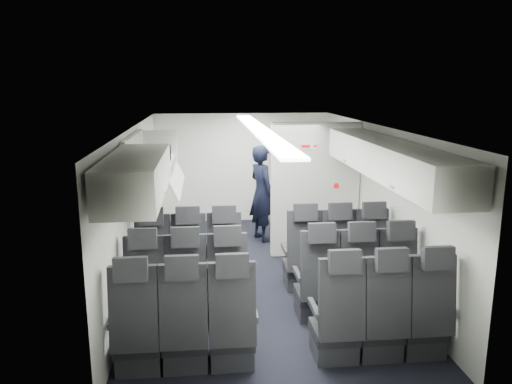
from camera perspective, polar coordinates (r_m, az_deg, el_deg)
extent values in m
cube|color=black|center=(7.34, 0.33, -9.52)|extent=(3.40, 6.00, 0.01)
cube|color=white|center=(6.83, 0.35, 7.50)|extent=(3.40, 6.00, 0.01)
cube|color=silver|center=(9.93, -1.56, 2.78)|extent=(3.40, 0.01, 2.15)
cube|color=silver|center=(4.18, 4.93, -11.03)|extent=(3.40, 0.01, 2.15)
cube|color=silver|center=(7.03, -13.57, -1.60)|extent=(0.01, 6.00, 2.15)
cube|color=silver|center=(7.38, 13.57, -0.94)|extent=(0.01, 6.00, 2.15)
cube|color=white|center=(6.83, 0.35, 7.16)|extent=(0.25, 5.52, 0.03)
cube|color=#242428|center=(6.81, -11.35, -9.06)|extent=(0.44, 0.46, 0.12)
cube|color=#2D2D33|center=(6.87, -11.30, -10.30)|extent=(0.42, 0.42, 0.22)
cube|color=#242428|center=(6.45, -11.70, -6.05)|extent=(0.44, 0.20, 0.80)
cube|color=#242428|center=(6.29, -11.90, -2.74)|extent=(0.30, 0.12, 0.23)
cube|color=#2D2D33|center=(6.71, -13.36, -6.94)|extent=(0.05, 0.40, 0.06)
cube|color=#2D2D33|center=(6.67, -9.58, -6.90)|extent=(0.05, 0.40, 0.06)
cube|color=#242428|center=(6.78, -7.52, -9.02)|extent=(0.44, 0.46, 0.12)
cube|color=#2D2D33|center=(6.84, -7.48, -10.26)|extent=(0.42, 0.42, 0.22)
cube|color=#242428|center=(6.42, -7.68, -5.99)|extent=(0.44, 0.20, 0.80)
cube|color=#242428|center=(6.26, -7.80, -2.66)|extent=(0.30, 0.12, 0.23)
cube|color=#2D2D33|center=(6.67, -9.50, -6.90)|extent=(0.05, 0.40, 0.06)
cube|color=#2D2D33|center=(6.65, -5.69, -6.83)|extent=(0.05, 0.40, 0.06)
cube|color=#242428|center=(6.78, -3.67, -8.93)|extent=(0.44, 0.46, 0.12)
cube|color=#2D2D33|center=(6.84, -3.65, -10.18)|extent=(0.42, 0.42, 0.22)
cube|color=#242428|center=(6.42, -3.65, -5.90)|extent=(0.44, 0.20, 0.80)
cube|color=#242428|center=(6.26, -3.68, -2.57)|extent=(0.30, 0.12, 0.23)
cube|color=#2D2D33|center=(6.65, -5.60, -6.82)|extent=(0.05, 0.40, 0.06)
cube|color=#2D2D33|center=(6.67, -1.79, -6.72)|extent=(0.05, 0.40, 0.06)
cube|color=#242428|center=(6.90, 5.09, -8.59)|extent=(0.44, 0.46, 0.12)
cube|color=#2D2D33|center=(6.95, 5.07, -9.82)|extent=(0.42, 0.42, 0.22)
cube|color=#242428|center=(6.54, 5.54, -5.59)|extent=(0.44, 0.20, 0.80)
cube|color=#242428|center=(6.38, 5.70, -2.31)|extent=(0.30, 0.12, 0.23)
cube|color=#2D2D33|center=(6.74, 3.34, -6.54)|extent=(0.05, 0.40, 0.06)
cube|color=#2D2D33|center=(6.82, 7.01, -6.38)|extent=(0.05, 0.40, 0.06)
cube|color=#242428|center=(6.99, 8.75, -8.38)|extent=(0.44, 0.46, 0.12)
cube|color=#2D2D33|center=(7.05, 8.71, -9.60)|extent=(0.42, 0.42, 0.22)
cube|color=#242428|center=(6.64, 9.36, -5.42)|extent=(0.44, 0.20, 0.80)
cube|color=#242428|center=(6.49, 9.60, -2.18)|extent=(0.30, 0.12, 0.23)
cube|color=#2D2D33|center=(6.82, 7.10, -6.38)|extent=(0.05, 0.40, 0.06)
cube|color=#2D2D33|center=(6.93, 10.66, -6.19)|extent=(0.05, 0.40, 0.06)
cube|color=#242428|center=(7.12, 12.30, -8.16)|extent=(0.44, 0.46, 0.12)
cube|color=#2D2D33|center=(7.17, 12.24, -9.35)|extent=(0.42, 0.42, 0.22)
cube|color=#242428|center=(6.77, 13.05, -5.23)|extent=(0.44, 0.20, 0.80)
cube|color=#242428|center=(6.62, 13.36, -2.05)|extent=(0.30, 0.12, 0.23)
cube|color=#2D2D33|center=(6.93, 10.74, -6.19)|extent=(0.05, 0.40, 0.06)
cube|color=#2D2D33|center=(7.07, 14.18, -5.99)|extent=(0.05, 0.40, 0.06)
cube|color=#242428|center=(5.99, -12.14, -12.20)|extent=(0.44, 0.46, 0.12)
cube|color=#2D2D33|center=(6.05, -12.07, -13.58)|extent=(0.42, 0.42, 0.22)
cube|color=#242428|center=(5.61, -12.59, -8.95)|extent=(0.44, 0.20, 0.80)
cube|color=#242428|center=(5.43, -12.84, -5.20)|extent=(0.30, 0.12, 0.23)
cube|color=#2D2D33|center=(5.88, -14.46, -9.82)|extent=(0.05, 0.40, 0.06)
cube|color=#2D2D33|center=(5.83, -10.12, -9.81)|extent=(0.05, 0.40, 0.06)
cube|color=#242428|center=(5.95, -7.74, -12.17)|extent=(0.44, 0.46, 0.12)
cube|color=#2D2D33|center=(6.02, -7.69, -13.56)|extent=(0.42, 0.42, 0.22)
cube|color=#242428|center=(5.58, -7.94, -8.90)|extent=(0.44, 0.20, 0.80)
cube|color=#242428|center=(5.40, -8.08, -5.13)|extent=(0.30, 0.12, 0.23)
cube|color=#2D2D33|center=(5.83, -10.02, -9.81)|extent=(0.05, 0.40, 0.06)
cube|color=#2D2D33|center=(5.81, -5.63, -9.74)|extent=(0.05, 0.40, 0.06)
cube|color=#242428|center=(5.95, -3.31, -12.07)|extent=(0.44, 0.46, 0.12)
cube|color=#2D2D33|center=(6.02, -3.29, -13.46)|extent=(0.42, 0.42, 0.22)
cube|color=#242428|center=(5.58, -3.26, -8.80)|extent=(0.44, 0.20, 0.80)
cube|color=#242428|center=(5.40, -3.28, -5.02)|extent=(0.30, 0.12, 0.23)
cube|color=#2D2D33|center=(5.81, -5.53, -9.74)|extent=(0.05, 0.40, 0.06)
cube|color=#2D2D33|center=(5.83, -1.14, -9.61)|extent=(0.05, 0.40, 0.06)
cube|color=#242428|center=(6.08, 6.73, -11.59)|extent=(0.44, 0.46, 0.12)
cube|color=#2D2D33|center=(6.15, 6.69, -12.95)|extent=(0.42, 0.42, 0.22)
cube|color=#242428|center=(5.71, 7.33, -8.35)|extent=(0.44, 0.20, 0.80)
cube|color=#242428|center=(5.54, 7.56, -4.65)|extent=(0.30, 0.12, 0.23)
cube|color=#2D2D33|center=(5.90, 4.75, -9.36)|extent=(0.05, 0.40, 0.06)
cube|color=#2D2D33|center=(6.00, 8.94, -9.11)|extent=(0.05, 0.40, 0.06)
cube|color=#242428|center=(6.19, 10.88, -11.29)|extent=(0.44, 0.46, 0.12)
cube|color=#2D2D33|center=(6.26, 10.82, -12.63)|extent=(0.42, 0.42, 0.22)
cube|color=#242428|center=(5.83, 11.68, -8.08)|extent=(0.44, 0.20, 0.80)
cube|color=#242428|center=(5.66, 12.01, -4.45)|extent=(0.30, 0.12, 0.23)
cube|color=#2D2D33|center=(6.00, 9.04, -9.11)|extent=(0.05, 0.40, 0.06)
cube|color=#2D2D33|center=(6.12, 13.06, -8.83)|extent=(0.05, 0.40, 0.06)
cube|color=#242428|center=(6.33, 14.86, -10.94)|extent=(0.44, 0.46, 0.12)
cube|color=#2D2D33|center=(6.40, 14.78, -12.26)|extent=(0.42, 0.42, 0.22)
cube|color=#242428|center=(5.98, 15.84, -7.78)|extent=(0.44, 0.20, 0.80)
cube|color=#242428|center=(5.81, 16.25, -4.24)|extent=(0.30, 0.12, 0.23)
cube|color=#2D2D33|center=(6.13, 13.15, -8.82)|extent=(0.05, 0.40, 0.06)
cube|color=#2D2D33|center=(6.28, 16.99, -8.51)|extent=(0.05, 0.40, 0.06)
cube|color=#242428|center=(5.19, -13.21, -16.32)|extent=(0.44, 0.46, 0.12)
cube|color=#2D2D33|center=(5.27, -13.12, -17.85)|extent=(0.42, 0.42, 0.22)
cube|color=#242428|center=(4.79, -13.81, -12.84)|extent=(0.44, 0.20, 0.80)
cube|color=#242428|center=(4.59, -14.15, -8.58)|extent=(0.30, 0.12, 0.23)
cube|color=#2D2D33|center=(5.07, -15.95, -13.64)|extent=(0.05, 0.40, 0.06)
cube|color=#2D2D33|center=(5.01, -10.85, -13.69)|extent=(0.05, 0.40, 0.06)
cube|color=#242428|center=(5.15, -8.03, -16.33)|extent=(0.44, 0.46, 0.12)
cube|color=#2D2D33|center=(5.23, -7.97, -17.87)|extent=(0.42, 0.42, 0.22)
cube|color=#242428|center=(4.75, -8.29, -12.84)|extent=(0.44, 0.20, 0.80)
cube|color=#242428|center=(4.55, -8.47, -8.54)|extent=(0.30, 0.12, 0.23)
cube|color=#2D2D33|center=(5.01, -10.73, -13.69)|extent=(0.05, 0.40, 0.06)
cube|color=#2D2D33|center=(4.99, -5.54, -13.63)|extent=(0.05, 0.40, 0.06)
cube|color=#242428|center=(5.15, -2.81, -16.21)|extent=(0.44, 0.46, 0.12)
cube|color=#2D2D33|center=(5.23, -2.79, -17.75)|extent=(0.42, 0.42, 0.22)
cube|color=#242428|center=(4.75, -2.72, -12.71)|extent=(0.44, 0.20, 0.80)
cube|color=#242428|center=(4.55, -2.73, -8.41)|extent=(0.30, 0.12, 0.23)
cube|color=#2D2D33|center=(4.99, -5.42, -13.63)|extent=(0.05, 0.40, 0.06)
cube|color=#2D2D33|center=(5.01, -0.24, -13.46)|extent=(0.05, 0.40, 0.06)
cube|color=#242428|center=(5.30, 8.92, -15.48)|extent=(0.44, 0.46, 0.12)
cube|color=#2D2D33|center=(5.37, 8.87, -16.99)|extent=(0.42, 0.42, 0.22)
cube|color=#242428|center=(4.91, 9.77, -12.01)|extent=(0.44, 0.20, 0.80)
cube|color=#242428|center=(4.71, 10.11, -7.82)|extent=(0.30, 0.12, 0.23)
cube|color=#2D2D33|center=(5.10, 6.66, -13.06)|extent=(0.05, 0.40, 0.06)
cube|color=#2D2D33|center=(5.21, 11.52, -12.68)|extent=(0.05, 0.40, 0.06)
cube|color=#242428|center=(5.42, 13.69, -15.01)|extent=(0.44, 0.46, 0.12)
cube|color=#2D2D33|center=(5.50, 13.60, -16.49)|extent=(0.42, 0.42, 0.22)
cube|color=#242428|center=(5.04, 14.80, -11.57)|extent=(0.44, 0.20, 0.80)
cube|color=#242428|center=(4.85, 15.27, -7.48)|extent=(0.30, 0.12, 0.23)
cube|color=#2D2D33|center=(5.21, 11.62, -12.67)|extent=(0.05, 0.40, 0.06)
cube|color=#2D2D33|center=(5.35, 16.23, -12.22)|extent=(0.05, 0.40, 0.06)
cube|color=#242428|center=(5.58, 18.19, -14.47)|extent=(0.44, 0.46, 0.12)
cube|color=#2D2D33|center=(5.65, 18.08, -15.92)|extent=(0.42, 0.42, 0.22)
cube|color=#242428|center=(5.21, 19.52, -11.07)|extent=(0.44, 0.20, 0.80)
cube|color=#242428|center=(5.03, 20.09, -7.10)|extent=(0.30, 0.12, 0.23)
cube|color=#2D2D33|center=(5.35, 16.33, -12.21)|extent=(0.05, 0.40, 0.06)
cube|color=#2D2D33|center=(5.53, 20.64, -11.71)|extent=(0.05, 0.40, 0.06)
cube|color=silver|center=(4.89, -13.54, 1.75)|extent=(0.52, 1.80, 0.40)
cylinder|color=slate|center=(4.89, -10.54, -0.02)|extent=(0.04, 0.10, 0.04)
cube|color=#9E9E93|center=(6.63, -11.53, 2.83)|extent=(0.52, 1.70, 0.04)
cube|color=silver|center=(6.64, -13.85, 4.47)|extent=(0.06, 1.70, 0.44)
cube|color=silver|center=(5.79, -12.38, 3.43)|extent=(0.52, 0.04, 0.40)
cube|color=silver|center=(7.42, -11.01, 5.42)|extent=(0.52, 0.04, 0.40)
cube|color=silver|center=(6.63, -9.34, 1.95)|extent=(0.21, 1.61, 0.38)
cube|color=silver|center=(5.30, 18.06, 2.29)|extent=(0.52, 1.80, 0.40)
cylinder|color=slate|center=(5.23, 15.44, 0.55)|extent=(0.04, 0.10, 0.04)
cube|color=silver|center=(6.91, 12.23, 4.86)|extent=(0.52, 1.70, 0.40)
cylinder|color=slate|center=(6.86, 10.18, 3.54)|extent=(0.04, 0.10, 0.04)
cube|color=silver|center=(7.93, 6.75, 0.25)|extent=(1.40, 0.12, 2.13)
cube|color=white|center=(7.72, 6.06, 5.23)|extent=(0.24, 0.01, 0.10)
cube|color=red|center=(7.70, 5.71, 5.22)|extent=(0.13, 0.01, 0.04)
cube|color=red|center=(7.73, 6.81, 5.22)|extent=(0.05, 0.01, 0.03)
cylinder|color=white|center=(7.93, 9.14, 0.72)|extent=(0.11, 0.01, 0.11)
cylinder|color=red|center=(7.92, 9.15, 0.71)|extent=(0.09, 0.01, 0.09)
cube|color=#939399|center=(9.80, 4.12, 1.88)|extent=(0.85, 0.50, 1.90)
cube|color=#3F3F42|center=(9.64, 4.35, -1.03)|extent=(0.80, 0.01, 0.02)
cube|color=#3F3F42|center=(9.54, 4.40, 1.89)|extent=(0.80, 0.01, 0.02)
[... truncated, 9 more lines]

